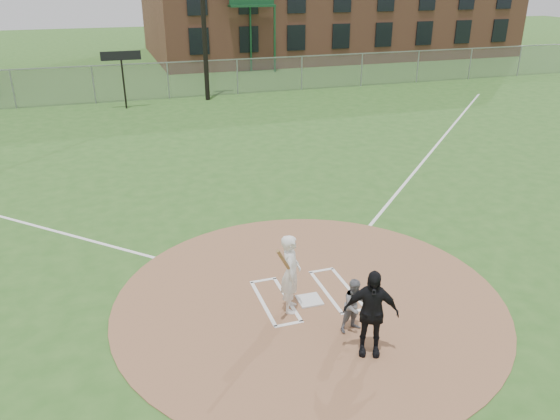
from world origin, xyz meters
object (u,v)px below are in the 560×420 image
object	(u,v)px
umpire	(371,313)
home_plate	(310,300)
catcher	(355,305)
batter_at_plate	(291,273)

from	to	relation	value
umpire	home_plate	bearing A→B (deg)	125.99
home_plate	catcher	bearing A→B (deg)	-70.07
umpire	batter_at_plate	xyz separation A→B (m)	(-0.90, 1.79, 0.00)
umpire	batter_at_plate	world-z (taller)	batter_at_plate
home_plate	umpire	size ratio (longest dim) A/B	0.29
home_plate	batter_at_plate	size ratio (longest dim) A/B	0.28
catcher	umpire	size ratio (longest dim) A/B	0.66
home_plate	umpire	distance (m)	2.16
home_plate	catcher	xyz separation A→B (m)	(0.45, -1.24, 0.55)
catcher	batter_at_plate	size ratio (longest dim) A/B	0.63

